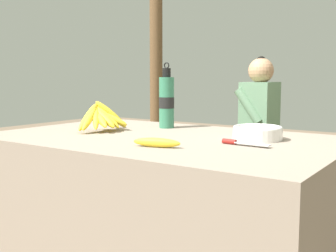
# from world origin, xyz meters

# --- Properties ---
(market_counter) EXTENTS (1.47, 0.93, 0.68)m
(market_counter) POSITION_xyz_m (0.00, 0.00, 0.34)
(market_counter) COLOR gray
(market_counter) RESTS_ON ground_plane
(banana_bunch_ripe) EXTENTS (0.18, 0.33, 0.15)m
(banana_bunch_ripe) POSITION_xyz_m (-0.34, -0.01, 0.75)
(banana_bunch_ripe) COLOR #4C381E
(banana_bunch_ripe) RESTS_ON market_counter
(serving_bowl) EXTENTS (0.20, 0.20, 0.06)m
(serving_bowl) POSITION_xyz_m (0.37, 0.15, 0.71)
(serving_bowl) COLOR white
(serving_bowl) RESTS_ON market_counter
(water_bottle) EXTENTS (0.08, 0.08, 0.33)m
(water_bottle) POSITION_xyz_m (-0.16, 0.27, 0.82)
(water_bottle) COLOR #337556
(water_bottle) RESTS_ON market_counter
(loose_banana_front) EXTENTS (0.19, 0.08, 0.03)m
(loose_banana_front) POSITION_xyz_m (0.14, -0.24, 0.70)
(loose_banana_front) COLOR yellow
(loose_banana_front) RESTS_ON market_counter
(knife) EXTENTS (0.19, 0.03, 0.02)m
(knife) POSITION_xyz_m (0.37, -0.03, 0.69)
(knife) COLOR #BCBCC1
(knife) RESTS_ON market_counter
(wooden_bench) EXTENTS (1.81, 0.32, 0.45)m
(wooden_bench) POSITION_xyz_m (-0.15, 1.38, 0.38)
(wooden_bench) COLOR #4C3823
(wooden_bench) RESTS_ON ground_plane
(seated_vendor) EXTENTS (0.42, 0.40, 1.08)m
(seated_vendor) POSITION_xyz_m (-0.16, 1.34, 0.63)
(seated_vendor) COLOR #564C60
(seated_vendor) RESTS_ON ground_plane
(banana_bunch_green) EXTENTS (0.16, 0.27, 0.11)m
(banana_bunch_green) POSITION_xyz_m (-0.62, 1.38, 0.50)
(banana_bunch_green) COLOR #4C381E
(banana_bunch_green) RESTS_ON wooden_bench
(support_post_near) EXTENTS (0.12, 0.12, 2.66)m
(support_post_near) POSITION_xyz_m (-1.33, 1.77, 1.33)
(support_post_near) COLOR brown
(support_post_near) RESTS_ON ground_plane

